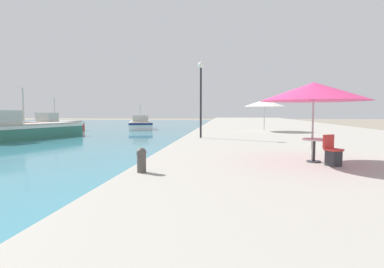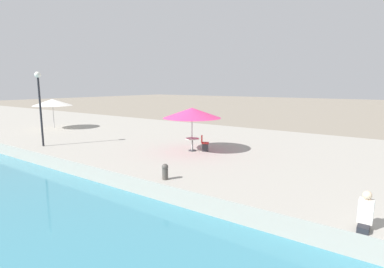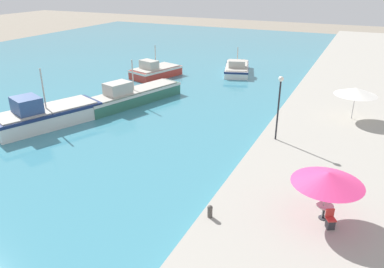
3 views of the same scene
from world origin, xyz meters
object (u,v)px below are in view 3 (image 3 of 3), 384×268
at_px(cafe_chair_left, 330,222).
at_px(lamppost, 279,97).
at_px(fishing_boat_mid, 132,95).
at_px(cafe_umbrella_pink, 328,178).
at_px(cafe_umbrella_white, 356,91).
at_px(mooring_bollard, 210,211).
at_px(fishing_boat_near, 45,115).
at_px(cafe_table, 325,209).
at_px(fishing_boat_distant, 237,68).
at_px(fishing_boat_far, 155,71).

xyz_separation_m(cafe_chair_left, lamppost, (-4.66, 8.98, 2.77)).
bearing_deg(fishing_boat_mid, cafe_umbrella_pink, -16.41).
xyz_separation_m(cafe_umbrella_white, mooring_bollard, (-5.27, -17.29, -1.93)).
xyz_separation_m(fishing_boat_near, cafe_umbrella_pink, (22.34, -4.80, 1.99)).
relative_size(fishing_boat_mid, cafe_table, 13.50).
bearing_deg(mooring_bollard, cafe_table, 23.86).
height_order(fishing_boat_near, fishing_boat_mid, fishing_boat_near).
height_order(cafe_umbrella_pink, cafe_chair_left, cafe_umbrella_pink).
bearing_deg(lamppost, mooring_bollard, -93.58).
bearing_deg(mooring_bollard, fishing_boat_mid, 133.75).
height_order(cafe_umbrella_white, cafe_chair_left, cafe_umbrella_white).
relative_size(fishing_boat_mid, lamppost, 2.37).
relative_size(fishing_boat_near, fishing_boat_mid, 0.84).
relative_size(fishing_boat_mid, fishing_boat_distant, 1.42).
height_order(fishing_boat_near, fishing_boat_far, fishing_boat_near).
bearing_deg(cafe_chair_left, mooring_bollard, -13.19).
xyz_separation_m(cafe_table, cafe_chair_left, (0.36, -0.63, -0.21)).
relative_size(fishing_boat_distant, mooring_bollard, 11.67).
bearing_deg(fishing_boat_near, cafe_table, 9.62).
relative_size(fishing_boat_near, mooring_bollard, 13.91).
relative_size(fishing_boat_far, cafe_umbrella_pink, 2.05).
height_order(fishing_boat_near, lamppost, lamppost).
xyz_separation_m(fishing_boat_distant, cafe_chair_left, (14.35, -29.10, 0.39)).
xyz_separation_m(fishing_boat_far, cafe_table, (22.32, -22.39, 0.48)).
distance_m(cafe_umbrella_white, lamppost, 8.20).
relative_size(fishing_boat_mid, fishing_boat_far, 1.60).
height_order(fishing_boat_mid, cafe_umbrella_white, fishing_boat_mid).
bearing_deg(cafe_chair_left, fishing_boat_far, -75.02).
bearing_deg(cafe_umbrella_white, fishing_boat_distant, 136.91).
bearing_deg(fishing_boat_distant, lamppost, -81.32).
bearing_deg(cafe_table, cafe_chair_left, -60.41).
xyz_separation_m(cafe_umbrella_pink, cafe_umbrella_white, (0.37, 15.12, 0.07)).
bearing_deg(fishing_boat_far, lamppost, -20.67).
xyz_separation_m(fishing_boat_mid, cafe_umbrella_pink, (19.10, -12.67, 2.09)).
distance_m(fishing_boat_mid, fishing_boat_distant, 16.65).
distance_m(cafe_umbrella_pink, cafe_table, 1.68).
bearing_deg(lamppost, fishing_boat_near, -168.80).
bearing_deg(lamppost, fishing_boat_distant, 115.72).
bearing_deg(cafe_umbrella_pink, fishing_boat_near, 167.89).
distance_m(fishing_boat_near, cafe_chair_left, 23.40).
bearing_deg(fishing_boat_distant, mooring_bollard, -90.63).
height_order(cafe_table, lamppost, lamppost).
bearing_deg(fishing_boat_distant, fishing_boat_far, -160.89).
bearing_deg(cafe_chair_left, fishing_boat_distant, -93.34).
bearing_deg(lamppost, cafe_table, -62.73).
relative_size(fishing_boat_distant, cafe_chair_left, 8.39).
bearing_deg(cafe_umbrella_white, lamppost, -124.39).
distance_m(cafe_chair_left, mooring_bollard, 5.55).
bearing_deg(cafe_table, mooring_bollard, -156.14).
relative_size(fishing_boat_far, cafe_chair_left, 7.44).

